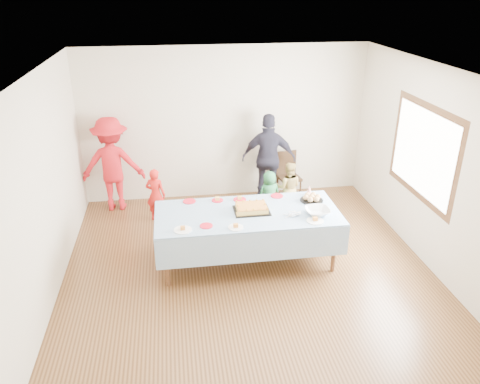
# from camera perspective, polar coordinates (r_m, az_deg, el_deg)

# --- Properties ---
(ground) EXTENTS (5.00, 5.00, 0.00)m
(ground) POSITION_cam_1_polar(r_m,az_deg,el_deg) (6.63, 0.92, -9.12)
(ground) COLOR #462A14
(ground) RESTS_ON ground
(room_walls) EXTENTS (5.04, 5.04, 2.72)m
(room_walls) POSITION_cam_1_polar(r_m,az_deg,el_deg) (5.85, 1.56, 5.58)
(room_walls) COLOR beige
(room_walls) RESTS_ON ground
(party_table) EXTENTS (2.50, 1.10, 0.78)m
(party_table) POSITION_cam_1_polar(r_m,az_deg,el_deg) (6.39, 0.93, -2.93)
(party_table) COLOR brown
(party_table) RESTS_ON ground
(birthday_cake) EXTENTS (0.48, 0.37, 0.09)m
(birthday_cake) POSITION_cam_1_polar(r_m,az_deg,el_deg) (6.38, 1.43, -2.01)
(birthday_cake) COLOR black
(birthday_cake) RESTS_ON party_table
(rolls_tray) EXTENTS (0.33, 0.33, 0.10)m
(rolls_tray) POSITION_cam_1_polar(r_m,az_deg,el_deg) (6.75, 8.73, -0.75)
(rolls_tray) COLOR black
(rolls_tray) RESTS_ON party_table
(punch_bowl) EXTENTS (0.33, 0.33, 0.08)m
(punch_bowl) POSITION_cam_1_polar(r_m,az_deg,el_deg) (6.38, 9.42, -2.36)
(punch_bowl) COLOR silver
(punch_bowl) RESTS_ON party_table
(party_hat) EXTENTS (0.09, 0.09, 0.16)m
(party_hat) POSITION_cam_1_polar(r_m,az_deg,el_deg) (6.92, 8.41, 0.26)
(party_hat) COLOR silver
(party_hat) RESTS_ON party_table
(fork_pile) EXTENTS (0.24, 0.18, 0.07)m
(fork_pile) POSITION_cam_1_polar(r_m,az_deg,el_deg) (6.29, 6.41, -2.63)
(fork_pile) COLOR white
(fork_pile) RESTS_ON party_table
(plate_red_far_a) EXTENTS (0.18, 0.18, 0.01)m
(plate_red_far_a) POSITION_cam_1_polar(r_m,az_deg,el_deg) (6.70, -6.20, -1.13)
(plate_red_far_a) COLOR red
(plate_red_far_a) RESTS_ON party_table
(plate_red_far_b) EXTENTS (0.16, 0.16, 0.01)m
(plate_red_far_b) POSITION_cam_1_polar(r_m,az_deg,el_deg) (6.70, -2.77, -1.02)
(plate_red_far_b) COLOR red
(plate_red_far_b) RESTS_ON party_table
(plate_red_far_c) EXTENTS (0.18, 0.18, 0.01)m
(plate_red_far_c) POSITION_cam_1_polar(r_m,az_deg,el_deg) (6.72, -0.04, -0.92)
(plate_red_far_c) COLOR red
(plate_red_far_c) RESTS_ON party_table
(plate_red_far_d) EXTENTS (0.18, 0.18, 0.01)m
(plate_red_far_d) POSITION_cam_1_polar(r_m,az_deg,el_deg) (6.85, 4.52, -0.48)
(plate_red_far_d) COLOR red
(plate_red_far_d) RESTS_ON party_table
(plate_red_near) EXTENTS (0.17, 0.17, 0.01)m
(plate_red_near) POSITION_cam_1_polar(r_m,az_deg,el_deg) (6.03, -4.14, -4.13)
(plate_red_near) COLOR red
(plate_red_near) RESTS_ON party_table
(plate_white_left) EXTENTS (0.23, 0.23, 0.01)m
(plate_white_left) POSITION_cam_1_polar(r_m,az_deg,el_deg) (5.96, -6.99, -4.61)
(plate_white_left) COLOR white
(plate_white_left) RESTS_ON party_table
(plate_white_mid) EXTENTS (0.20, 0.20, 0.01)m
(plate_white_mid) POSITION_cam_1_polar(r_m,az_deg,el_deg) (5.97, -0.52, -4.34)
(plate_white_mid) COLOR white
(plate_white_mid) RESTS_ON party_table
(plate_white_right) EXTENTS (0.23, 0.23, 0.01)m
(plate_white_right) POSITION_cam_1_polar(r_m,az_deg,el_deg) (6.21, 9.14, -3.49)
(plate_white_right) COLOR white
(plate_white_right) RESTS_ON party_table
(dining_chair) EXTENTS (0.42, 0.42, 0.86)m
(dining_chair) POSITION_cam_1_polar(r_m,az_deg,el_deg) (8.54, 5.86, 2.40)
(dining_chair) COLOR black
(dining_chair) RESTS_ON ground
(toddler_left) EXTENTS (0.38, 0.31, 0.91)m
(toddler_left) POSITION_cam_1_polar(r_m,az_deg,el_deg) (7.78, -10.24, -0.34)
(toddler_left) COLOR red
(toddler_left) RESTS_ON ground
(toddler_mid) EXTENTS (0.45, 0.35, 0.81)m
(toddler_mid) POSITION_cam_1_polar(r_m,az_deg,el_deg) (7.81, 3.58, -0.28)
(toddler_mid) COLOR #25703F
(toddler_mid) RESTS_ON ground
(toddler_right) EXTENTS (0.51, 0.44, 0.90)m
(toddler_right) POSITION_cam_1_polar(r_m,az_deg,el_deg) (7.98, 5.91, 0.55)
(toddler_right) COLOR tan
(toddler_right) RESTS_ON ground
(adult_left) EXTENTS (1.07, 0.64, 1.63)m
(adult_left) POSITION_cam_1_polar(r_m,az_deg,el_deg) (8.22, -15.28, 3.29)
(adult_left) COLOR red
(adult_left) RESTS_ON ground
(adult_right) EXTENTS (1.00, 0.60, 1.60)m
(adult_right) POSITION_cam_1_polar(r_m,az_deg,el_deg) (8.24, 3.52, 4.08)
(adult_right) COLOR #272534
(adult_right) RESTS_ON ground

